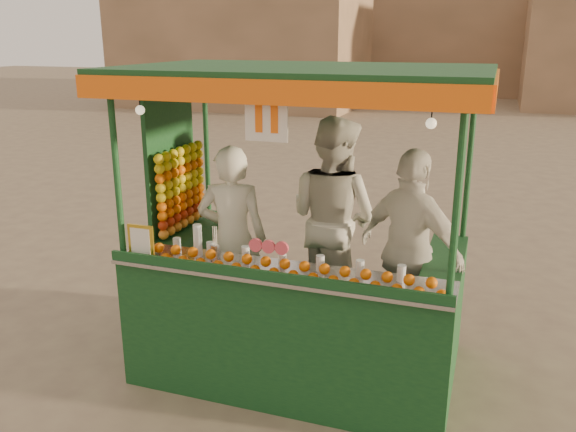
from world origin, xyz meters
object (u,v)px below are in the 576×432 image
(juice_cart, at_px, (290,281))
(vendor_right, at_px, (410,251))
(vendor_middle, at_px, (333,218))
(vendor_left, at_px, (232,239))

(juice_cart, height_order, vendor_right, juice_cart)
(juice_cart, relative_size, vendor_middle, 1.54)
(vendor_middle, distance_m, vendor_right, 0.90)
(juice_cart, xyz_separation_m, vendor_middle, (0.21, 0.66, 0.41))
(juice_cart, distance_m, vendor_left, 0.66)
(vendor_middle, bearing_deg, juice_cart, 95.30)
(vendor_left, height_order, vendor_middle, vendor_middle)
(vendor_right, bearing_deg, juice_cart, 42.16)
(juice_cart, xyz_separation_m, vendor_left, (-0.58, 0.08, 0.30))
(juice_cart, relative_size, vendor_right, 1.70)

